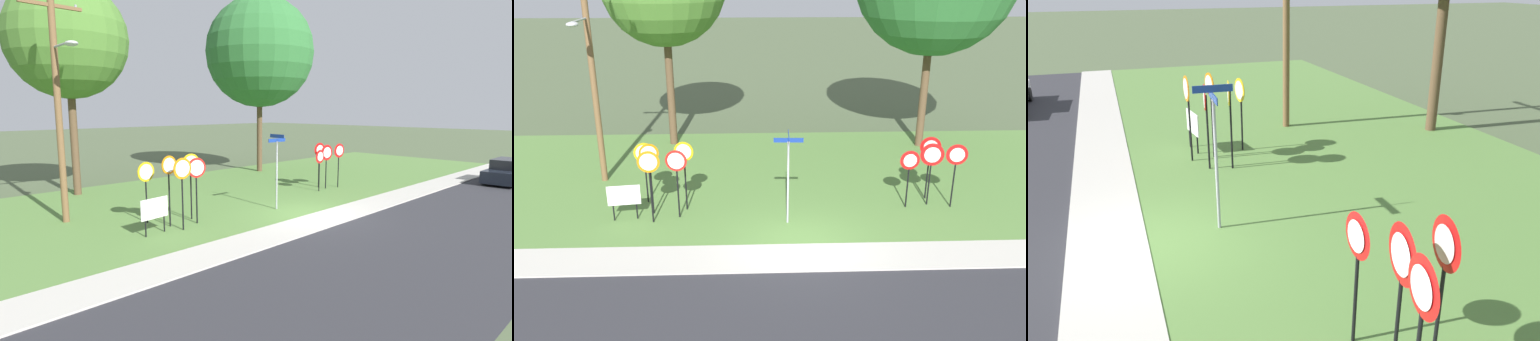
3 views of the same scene
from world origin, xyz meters
The scene contains 14 objects.
ground_plane centered at (0.00, 0.00, 0.00)m, with size 160.00×160.00×0.00m, color #4C5B3D.
sidewalk_strip centered at (0.00, -0.80, 0.03)m, with size 44.00×1.60×0.06m, color #BCB7AD.
grass_median centered at (0.00, 6.00, 0.02)m, with size 44.00×12.00×0.04m, color #567F3D.
stop_sign_near_left centered at (-4.86, 1.73, 1.90)m, with size 0.74×0.10×2.55m.
stop_sign_near_right centered at (-3.83, 2.71, 1.88)m, with size 0.68×0.16×2.54m.
stop_sign_far_left centered at (-5.33, 3.42, 1.70)m, with size 0.73×0.13×2.29m.
stop_sign_far_center centered at (-4.02, 2.08, 1.83)m, with size 0.73×0.13×2.45m.
stop_sign_far_right centered at (-4.96, 2.42, 1.90)m, with size 0.66×0.14×2.58m.
yield_sign_near_left centered at (4.98, 3.36, 1.84)m, with size 0.75×0.15×2.41m.
yield_sign_near_right centered at (4.03, 2.61, 1.63)m, with size 0.70×0.10×2.15m.
yield_sign_far_left centered at (4.87, 2.80, 1.79)m, with size 0.83×0.14×2.35m.
yield_sign_far_right centered at (5.66, 2.57, 1.81)m, with size 0.76×0.13×2.38m.
street_name_post centered at (-0.31, 1.56, 1.91)m, with size 0.96×0.82×3.17m.
notice_board centered at (-5.83, 1.99, 0.87)m, with size 1.09×0.18×1.25m.
Camera 3 is at (9.65, -0.47, 5.24)m, focal length 35.81 mm.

